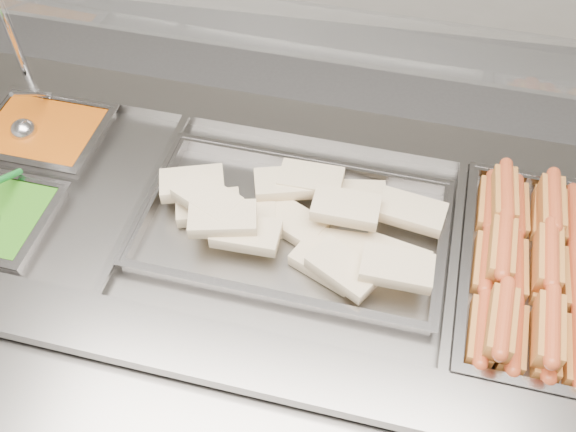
% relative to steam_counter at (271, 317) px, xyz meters
% --- Properties ---
extents(steam_counter, '(1.98, 0.97, 0.92)m').
position_rel_steam_counter_xyz_m(steam_counter, '(0.00, 0.00, 0.00)').
color(steam_counter, slate).
rests_on(steam_counter, ground).
extents(sneeze_guard, '(1.71, 0.40, 0.45)m').
position_rel_steam_counter_xyz_m(sneeze_guard, '(0.01, 0.22, 0.83)').
color(sneeze_guard, silver).
rests_on(sneeze_guard, steam_counter).
extents(pan_hotdogs, '(0.38, 0.58, 0.10)m').
position_rel_steam_counter_xyz_m(pan_hotdogs, '(0.64, -0.04, 0.42)').
color(pan_hotdogs, gray).
rests_on(pan_hotdogs, steam_counter).
extents(pan_wraps, '(0.72, 0.45, 0.07)m').
position_rel_steam_counter_xyz_m(pan_wraps, '(0.06, -0.00, 0.43)').
color(pan_wraps, gray).
rests_on(pan_wraps, steam_counter).
extents(pan_beans, '(0.32, 0.26, 0.10)m').
position_rel_steam_counter_xyz_m(pan_beans, '(-0.65, 0.19, 0.42)').
color(pan_beans, gray).
rests_on(pan_beans, steam_counter).
extents(hotdogs_in_buns, '(0.34, 0.54, 0.12)m').
position_rel_steam_counter_xyz_m(hotdogs_in_buns, '(0.63, -0.05, 0.47)').
color(hotdogs_in_buns, '#AB6323').
rests_on(hotdogs_in_buns, pan_hotdogs).
extents(tortilla_wraps, '(0.70, 0.37, 0.10)m').
position_rel_steam_counter_xyz_m(tortilla_wraps, '(0.07, -0.01, 0.48)').
color(tortilla_wraps, tan).
rests_on(tortilla_wraps, pan_wraps).
extents(ladle, '(0.07, 0.19, 0.16)m').
position_rel_steam_counter_xyz_m(ladle, '(-0.69, 0.18, 0.47)').
color(ladle, silver).
rests_on(ladle, pan_beans).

